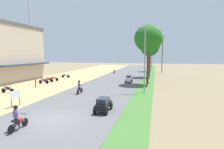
% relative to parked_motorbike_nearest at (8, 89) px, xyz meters
% --- Properties ---
extents(ground_plane, '(180.00, 180.00, 0.00)m').
position_rel_parked_motorbike_nearest_xyz_m(ground_plane, '(10.74, -7.43, -0.55)').
color(ground_plane, '#7A6B4C').
extents(road_strip, '(9.00, 140.00, 0.08)m').
position_rel_parked_motorbike_nearest_xyz_m(road_strip, '(10.74, -7.43, -0.51)').
color(road_strip, '#565659').
rests_on(road_strip, ground).
extents(median_strip, '(2.40, 140.00, 0.06)m').
position_rel_parked_motorbike_nearest_xyz_m(median_strip, '(16.44, -7.43, -0.52)').
color(median_strip, '#3D6B2D').
rests_on(median_strip, ground).
extents(shophouse_near, '(10.11, 12.21, 10.10)m').
position_rel_parked_motorbike_nearest_xyz_m(shophouse_near, '(-9.25, 9.68, 4.50)').
color(shophouse_near, '#C6B299').
rests_on(shophouse_near, ground).
extents(parked_motorbike_nearest, '(1.80, 0.54, 0.94)m').
position_rel_parked_motorbike_nearest_xyz_m(parked_motorbike_nearest, '(0.00, 0.00, 0.00)').
color(parked_motorbike_nearest, black).
rests_on(parked_motorbike_nearest, dirt_shoulder).
extents(parked_motorbike_second, '(1.80, 0.54, 0.94)m').
position_rel_parked_motorbike_nearest_xyz_m(parked_motorbike_second, '(0.05, 7.76, 0.00)').
color(parked_motorbike_second, black).
rests_on(parked_motorbike_second, dirt_shoulder).
extents(parked_motorbike_third, '(1.80, 0.54, 0.94)m').
position_rel_parked_motorbike_nearest_xyz_m(parked_motorbike_third, '(-0.11, 9.43, 0.00)').
color(parked_motorbike_third, black).
rests_on(parked_motorbike_third, dirt_shoulder).
extents(parked_motorbike_fourth, '(1.80, 0.54, 0.94)m').
position_rel_parked_motorbike_nearest_xyz_m(parked_motorbike_fourth, '(0.03, 10.99, 0.00)').
color(parked_motorbike_fourth, black).
rests_on(parked_motorbike_fourth, dirt_shoulder).
extents(parked_motorbike_fifth, '(1.80, 0.54, 0.94)m').
position_rel_parked_motorbike_nearest_xyz_m(parked_motorbike_fifth, '(-0.11, 15.85, 0.00)').
color(parked_motorbike_fifth, black).
rests_on(parked_motorbike_fifth, dirt_shoulder).
extents(street_signboard, '(0.06, 1.30, 1.50)m').
position_rel_parked_motorbike_nearest_xyz_m(street_signboard, '(5.43, -5.18, 0.55)').
color(street_signboard, '#262628').
rests_on(street_signboard, dirt_shoulder).
extents(pedestrian_on_shoulder, '(0.40, 0.43, 1.62)m').
position_rel_parked_motorbike_nearest_xyz_m(pedestrian_on_shoulder, '(0.97, 4.23, 0.41)').
color(pedestrian_on_shoulder, '#33333D').
rests_on(pedestrian_on_shoulder, dirt_shoulder).
extents(median_tree_nearest, '(4.37, 4.37, 9.36)m').
position_rel_parked_motorbike_nearest_xyz_m(median_tree_nearest, '(16.63, 10.75, 6.72)').
color(median_tree_nearest, '#4C351E').
rests_on(median_tree_nearest, median_strip).
extents(median_tree_second, '(4.05, 4.05, 8.75)m').
position_rel_parked_motorbike_nearest_xyz_m(median_tree_second, '(16.54, 20.43, 6.05)').
color(median_tree_second, '#4C351E').
rests_on(median_tree_second, median_strip).
extents(median_tree_third, '(3.07, 3.07, 8.13)m').
position_rel_parked_motorbike_nearest_xyz_m(median_tree_third, '(16.24, 33.79, 5.82)').
color(median_tree_third, '#4C351E').
rests_on(median_tree_third, median_strip).
extents(streetlamp_near, '(3.16, 0.20, 8.21)m').
position_rel_parked_motorbike_nearest_xyz_m(streetlamp_near, '(16.54, 4.08, 4.21)').
color(streetlamp_near, gray).
rests_on(streetlamp_near, median_strip).
extents(streetlamp_mid, '(3.16, 0.20, 8.24)m').
position_rel_parked_motorbike_nearest_xyz_m(streetlamp_mid, '(16.54, 16.51, 4.23)').
color(streetlamp_mid, gray).
rests_on(streetlamp_mid, median_strip).
extents(streetlamp_far, '(3.16, 0.20, 8.19)m').
position_rel_parked_motorbike_nearest_xyz_m(streetlamp_far, '(16.54, 37.07, 4.20)').
color(streetlamp_far, gray).
rests_on(streetlamp_far, median_strip).
extents(streetlamp_farthest, '(3.16, 0.20, 7.54)m').
position_rel_parked_motorbike_nearest_xyz_m(streetlamp_farthest, '(16.54, 46.44, 3.87)').
color(streetlamp_farthest, gray).
rests_on(streetlamp_farthest, median_strip).
extents(utility_pole_near, '(1.80, 0.20, 9.70)m').
position_rel_parked_motorbike_nearest_xyz_m(utility_pole_near, '(19.38, 31.02, 4.49)').
color(utility_pole_near, brown).
rests_on(utility_pole_near, ground).
extents(car_sedan_black, '(1.10, 2.26, 1.19)m').
position_rel_parked_motorbike_nearest_xyz_m(car_sedan_black, '(13.72, -4.93, 0.19)').
color(car_sedan_black, black).
rests_on(car_sedan_black, road_strip).
extents(car_hatchback_white, '(1.04, 2.00, 1.23)m').
position_rel_parked_motorbike_nearest_xyz_m(car_hatchback_white, '(13.48, 11.96, 0.19)').
color(car_hatchback_white, silver).
rests_on(car_hatchback_white, road_strip).
extents(motorbike_foreground_rider, '(0.54, 1.80, 1.66)m').
position_rel_parked_motorbike_nearest_xyz_m(motorbike_foreground_rider, '(9.53, -9.93, 0.30)').
color(motorbike_foreground_rider, black).
rests_on(motorbike_foreground_rider, road_strip).
extents(motorbike_ahead_second, '(0.54, 1.80, 1.66)m').
position_rel_parked_motorbike_nearest_xyz_m(motorbike_ahead_second, '(8.92, 1.51, 0.30)').
color(motorbike_ahead_second, black).
rests_on(motorbike_ahead_second, road_strip).
extents(motorbike_ahead_third, '(0.54, 1.80, 0.94)m').
position_rel_parked_motorbike_nearest_xyz_m(motorbike_ahead_third, '(7.69, 26.85, 0.02)').
color(motorbike_ahead_third, black).
rests_on(motorbike_ahead_third, road_strip).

